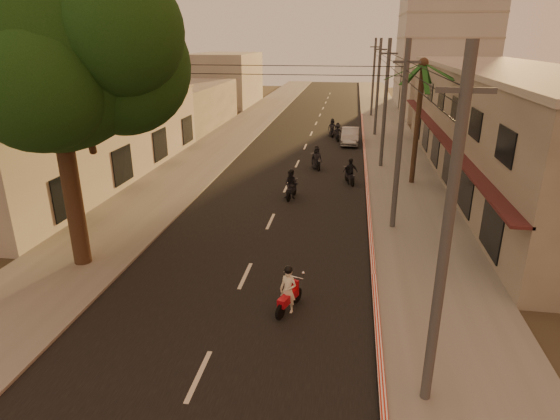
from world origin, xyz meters
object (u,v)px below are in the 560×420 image
Objects in this scene: scooter_mid_a at (291,185)px; scooter_far_b at (337,132)px; scooter_red at (288,291)px; scooter_far_c at (332,128)px; scooter_mid_b at (350,172)px; parked_car at (350,136)px; broadleaf_tree at (62,53)px; palm_tree at (423,71)px; scooter_far_a at (316,158)px.

scooter_mid_a is 17.24m from scooter_far_b.
scooter_far_b is (0.62, 29.24, -0.01)m from scooter_red.
scooter_mid_a reaches higher than scooter_red.
scooter_far_c is (-0.58, 1.92, 0.02)m from scooter_far_b.
scooter_mid_b reaches higher than parked_car.
broadleaf_tree is 11.83m from scooter_red.
palm_tree is 1.88× the size of parked_car.
scooter_far_a is at bearing -105.30° from scooter_far_b.
scooter_mid_a is 19.09m from scooter_far_c.
scooter_far_b is 1.67m from parked_car.
scooter_mid_a is at bearing 53.42° from broadleaf_tree.
scooter_mid_a reaches higher than parked_car.
scooter_far_a is at bearing -99.42° from scooter_far_c.
scooter_mid_a is 1.04× the size of scooter_far_c.
parked_car is (2.32, 9.09, -0.09)m from scooter_far_a.
parked_car is at bearing 109.44° from palm_tree.
palm_tree is 4.70× the size of scooter_mid_b.
parked_car is 2.43× the size of scooter_far_c.
palm_tree is at bearing -9.60° from scooter_mid_b.
scooter_far_b reaches higher than parked_car.
broadleaf_tree is at bearing -137.91° from scooter_far_a.
scooter_red is 12.21m from scooter_mid_a.
parked_car is 3.56m from scooter_far_c.
broadleaf_tree reaches higher than scooter_red.
scooter_far_a is 0.41× the size of parked_car.
palm_tree is 9.45m from scooter_far_a.
scooter_mid_b is 0.97× the size of scooter_far_c.
scooter_red is 0.95× the size of scooter_mid_a.
broadleaf_tree reaches higher than palm_tree.
broadleaf_tree is at bearing -175.24° from scooter_red.
scooter_mid_b is 12.40m from parked_car.
scooter_red is 31.15m from scooter_far_c.
palm_tree is 14.05m from parked_car.
scooter_red is (-5.95, -16.27, -6.36)m from palm_tree.
parked_car is at bearing 106.71° from scooter_red.
palm_tree reaches higher than scooter_mid_b.
scooter_mid_b is (3.40, 3.53, -0.04)m from scooter_mid_a.
parked_car is at bearing 72.29° from scooter_mid_b.
scooter_far_b is 0.40× the size of parked_car.
scooter_red is at bearing -74.77° from scooter_mid_a.
scooter_far_c is at bearing 78.60° from scooter_mid_b.
broadleaf_tree is at bearing -136.52° from palm_tree.
palm_tree is 15.39m from scooter_far_b.
parked_car is at bearing -54.28° from scooter_far_b.
scooter_mid_b is at bearing -89.78° from scooter_far_c.
scooter_mid_b is 13.64m from scooter_far_b.
scooter_mid_b is at bearing -171.21° from palm_tree.
broadleaf_tree is 6.49× the size of scooter_mid_a.
scooter_red is 28.11m from parked_car.
scooter_far_b is at bearing 61.91° from scooter_far_a.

